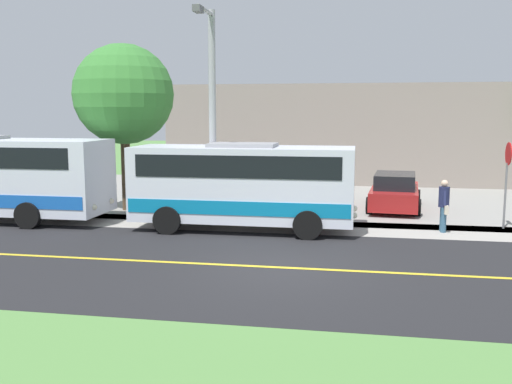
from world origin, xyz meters
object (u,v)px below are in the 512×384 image
(tree_curbside, at_px, (124,95))
(street_light_pole, at_px, (211,108))
(parked_car_near, at_px, (395,192))
(commercial_building, at_px, (350,132))
(shuttle_bus_front, at_px, (243,182))
(pedestrian_with_bags, at_px, (444,204))
(stop_sign, at_px, (507,170))

(tree_curbside, bearing_deg, street_light_pole, 58.61)
(street_light_pole, relative_size, parked_car_near, 1.58)
(tree_curbside, height_order, commercial_building, tree_curbside)
(street_light_pole, distance_m, commercial_building, 17.15)
(shuttle_bus_front, distance_m, parked_car_near, 7.22)
(pedestrian_with_bags, bearing_deg, tree_curbside, -100.55)
(street_light_pole, distance_m, tree_curbside, 4.90)
(pedestrian_with_bags, xyz_separation_m, parked_car_near, (-4.21, -1.29, -0.22))
(parked_car_near, height_order, tree_curbside, tree_curbside)
(shuttle_bus_front, relative_size, stop_sign, 2.54)
(shuttle_bus_front, xyz_separation_m, parked_car_near, (-4.95, 5.18, -0.89))
(commercial_building, bearing_deg, stop_sign, 19.29)
(parked_car_near, distance_m, commercial_building, 12.30)
(pedestrian_with_bags, relative_size, tree_curbside, 0.26)
(commercial_building, bearing_deg, pedestrian_with_bags, 11.41)
(pedestrian_with_bags, xyz_separation_m, street_light_pole, (0.34, -7.62, 3.08))
(street_light_pole, height_order, tree_curbside, street_light_pole)
(shuttle_bus_front, distance_m, street_light_pole, 2.71)
(pedestrian_with_bags, relative_size, street_light_pole, 0.24)
(shuttle_bus_front, xyz_separation_m, pedestrian_with_bags, (-0.74, 6.47, -0.66))
(parked_car_near, xyz_separation_m, tree_curbside, (2.02, -10.49, 3.83))
(pedestrian_with_bags, bearing_deg, shuttle_bus_front, -83.47)
(stop_sign, distance_m, tree_curbside, 14.15)
(shuttle_bus_front, xyz_separation_m, street_light_pole, (-0.40, -1.15, 2.42))
(pedestrian_with_bags, relative_size, commercial_building, 0.09)
(tree_curbside, xyz_separation_m, commercial_building, (-14.00, 8.50, -1.85))
(tree_curbside, bearing_deg, commercial_building, 148.73)
(parked_car_near, bearing_deg, pedestrian_with_bags, 16.97)
(pedestrian_with_bags, distance_m, tree_curbside, 12.51)
(stop_sign, bearing_deg, shuttle_bus_front, -79.19)
(pedestrian_with_bags, height_order, commercial_building, commercial_building)
(street_light_pole, bearing_deg, parked_car_near, 125.74)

